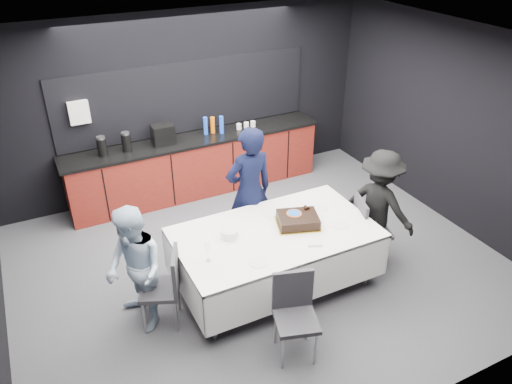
{
  "coord_description": "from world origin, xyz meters",
  "views": [
    {
      "loc": [
        -2.34,
        -4.56,
        4.06
      ],
      "look_at": [
        0.0,
        0.1,
        1.05
      ],
      "focal_mm": 35.0,
      "sensor_mm": 36.0,
      "label": 1
    }
  ],
  "objects_px": {
    "cake_assembly": "(298,220)",
    "champagne_flute": "(207,248)",
    "chair_near": "(295,309)",
    "person_right": "(379,205)",
    "person_center": "(249,192)",
    "party_table": "(275,241)",
    "plate_stack": "(229,233)",
    "chair_left": "(167,283)",
    "chair_right": "(367,226)",
    "person_left": "(135,270)"
  },
  "relations": [
    {
      "from": "chair_left",
      "to": "chair_right",
      "type": "relative_size",
      "value": 1.0
    },
    {
      "from": "person_center",
      "to": "person_left",
      "type": "distance_m",
      "value": 1.83
    },
    {
      "from": "champagne_flute",
      "to": "person_center",
      "type": "bearing_deg",
      "value": 45.04
    },
    {
      "from": "cake_assembly",
      "to": "person_right",
      "type": "xyz_separation_m",
      "value": [
        1.17,
        -0.05,
        -0.09
      ]
    },
    {
      "from": "champagne_flute",
      "to": "chair_near",
      "type": "height_order",
      "value": "champagne_flute"
    },
    {
      "from": "chair_near",
      "to": "person_left",
      "type": "bearing_deg",
      "value": 140.9
    },
    {
      "from": "cake_assembly",
      "to": "chair_right",
      "type": "distance_m",
      "value": 1.02
    },
    {
      "from": "cake_assembly",
      "to": "champagne_flute",
      "type": "xyz_separation_m",
      "value": [
        -1.21,
        -0.17,
        0.1
      ]
    },
    {
      "from": "party_table",
      "to": "chair_near",
      "type": "bearing_deg",
      "value": -107.48
    },
    {
      "from": "chair_left",
      "to": "person_center",
      "type": "xyz_separation_m",
      "value": [
        1.39,
        0.82,
        0.35
      ]
    },
    {
      "from": "person_center",
      "to": "party_table",
      "type": "bearing_deg",
      "value": 84.35
    },
    {
      "from": "champagne_flute",
      "to": "chair_near",
      "type": "distance_m",
      "value": 1.09
    },
    {
      "from": "party_table",
      "to": "chair_right",
      "type": "bearing_deg",
      "value": -4.51
    },
    {
      "from": "cake_assembly",
      "to": "person_left",
      "type": "height_order",
      "value": "person_left"
    },
    {
      "from": "cake_assembly",
      "to": "person_left",
      "type": "distance_m",
      "value": 1.94
    },
    {
      "from": "plate_stack",
      "to": "chair_left",
      "type": "relative_size",
      "value": 0.22
    },
    {
      "from": "person_center",
      "to": "person_right",
      "type": "bearing_deg",
      "value": 148.02
    },
    {
      "from": "cake_assembly",
      "to": "chair_left",
      "type": "height_order",
      "value": "cake_assembly"
    },
    {
      "from": "party_table",
      "to": "champagne_flute",
      "type": "xyz_separation_m",
      "value": [
        -0.9,
        -0.16,
        0.3
      ]
    },
    {
      "from": "plate_stack",
      "to": "champagne_flute",
      "type": "distance_m",
      "value": 0.49
    },
    {
      "from": "chair_near",
      "to": "person_right",
      "type": "bearing_deg",
      "value": 27.93
    },
    {
      "from": "champagne_flute",
      "to": "chair_left",
      "type": "bearing_deg",
      "value": 162.92
    },
    {
      "from": "plate_stack",
      "to": "champagne_flute",
      "type": "relative_size",
      "value": 0.9
    },
    {
      "from": "chair_right",
      "to": "chair_near",
      "type": "height_order",
      "value": "same"
    },
    {
      "from": "chair_near",
      "to": "party_table",
      "type": "bearing_deg",
      "value": 72.52
    },
    {
      "from": "chair_left",
      "to": "chair_near",
      "type": "height_order",
      "value": "same"
    },
    {
      "from": "cake_assembly",
      "to": "person_center",
      "type": "relative_size",
      "value": 0.34
    },
    {
      "from": "person_center",
      "to": "person_left",
      "type": "bearing_deg",
      "value": 20.9
    },
    {
      "from": "person_center",
      "to": "person_right",
      "type": "relative_size",
      "value": 1.18
    },
    {
      "from": "champagne_flute",
      "to": "person_right",
      "type": "relative_size",
      "value": 0.15
    },
    {
      "from": "plate_stack",
      "to": "chair_left",
      "type": "distance_m",
      "value": 0.88
    },
    {
      "from": "plate_stack",
      "to": "person_right",
      "type": "relative_size",
      "value": 0.13
    },
    {
      "from": "cake_assembly",
      "to": "chair_right",
      "type": "bearing_deg",
      "value": -6.67
    },
    {
      "from": "chair_right",
      "to": "person_right",
      "type": "xyz_separation_m",
      "value": [
        0.21,
        0.07,
        0.21
      ]
    },
    {
      "from": "plate_stack",
      "to": "chair_right",
      "type": "relative_size",
      "value": 0.22
    },
    {
      "from": "cake_assembly",
      "to": "champagne_flute",
      "type": "bearing_deg",
      "value": -171.98
    },
    {
      "from": "chair_left",
      "to": "person_center",
      "type": "distance_m",
      "value": 1.65
    },
    {
      "from": "cake_assembly",
      "to": "plate_stack",
      "type": "xyz_separation_m",
      "value": [
        -0.83,
        0.12,
        -0.01
      ]
    },
    {
      "from": "champagne_flute",
      "to": "chair_near",
      "type": "xyz_separation_m",
      "value": [
        0.59,
        -0.82,
        -0.4
      ]
    },
    {
      "from": "plate_stack",
      "to": "party_table",
      "type": "bearing_deg",
      "value": -14.65
    },
    {
      "from": "person_left",
      "to": "chair_right",
      "type": "bearing_deg",
      "value": 75.69
    },
    {
      "from": "cake_assembly",
      "to": "chair_left",
      "type": "xyz_separation_m",
      "value": [
        -1.65,
        -0.04,
        -0.31
      ]
    },
    {
      "from": "person_center",
      "to": "chair_right",
      "type": "bearing_deg",
      "value": 141.87
    },
    {
      "from": "champagne_flute",
      "to": "person_left",
      "type": "relative_size",
      "value": 0.15
    },
    {
      "from": "person_right",
      "to": "chair_left",
      "type": "bearing_deg",
      "value": 66.15
    },
    {
      "from": "party_table",
      "to": "champagne_flute",
      "type": "height_order",
      "value": "champagne_flute"
    },
    {
      "from": "chair_left",
      "to": "chair_near",
      "type": "distance_m",
      "value": 1.41
    },
    {
      "from": "plate_stack",
      "to": "person_right",
      "type": "height_order",
      "value": "person_right"
    },
    {
      "from": "champagne_flute",
      "to": "chair_near",
      "type": "relative_size",
      "value": 0.24
    },
    {
      "from": "cake_assembly",
      "to": "person_center",
      "type": "distance_m",
      "value": 0.82
    }
  ]
}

